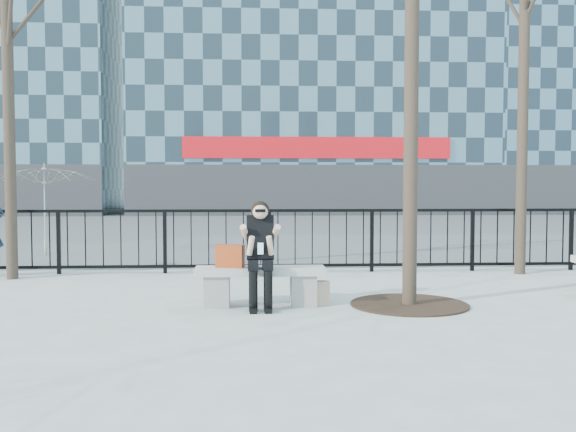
{
  "coord_description": "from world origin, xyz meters",
  "views": [
    {
      "loc": [
        -0.11,
        -8.11,
        1.57
      ],
      "look_at": [
        0.4,
        0.8,
        1.1
      ],
      "focal_mm": 40.0,
      "sensor_mm": 36.0,
      "label": 1
    }
  ],
  "objects": [
    {
      "name": "vendor_umbrella",
      "position": [
        -4.54,
        5.9,
        0.99
      ],
      "size": [
        2.63,
        2.66,
        1.98
      ],
      "primitive_type": "imported",
      "rotation": [
        0.0,
        0.0,
        0.24
      ],
      "color": "yellow",
      "rests_on": "ground"
    },
    {
      "name": "bench_main",
      "position": [
        0.0,
        0.0,
        0.3
      ],
      "size": [
        1.65,
        0.46,
        0.49
      ],
      "color": "gray",
      "rests_on": "ground"
    },
    {
      "name": "railing",
      "position": [
        0.0,
        3.0,
        0.55
      ],
      "size": [
        14.0,
        0.06,
        1.1
      ],
      "color": "black",
      "rests_on": "ground"
    },
    {
      "name": "handbag",
      "position": [
        -0.38,
        0.02,
        0.63
      ],
      "size": [
        0.38,
        0.24,
        0.29
      ],
      "primitive_type": "cube",
      "rotation": [
        0.0,
        0.0,
        -0.23
      ],
      "color": "#A03613",
      "rests_on": "bench_main"
    },
    {
      "name": "shopping_bag",
      "position": [
        0.7,
        -0.09,
        0.16
      ],
      "size": [
        0.36,
        0.21,
        0.32
      ],
      "primitive_type": "cube",
      "rotation": [
        0.0,
        0.0,
        0.29
      ],
      "color": "tan",
      "rests_on": "ground"
    },
    {
      "name": "street_surface",
      "position": [
        0.0,
        15.0,
        0.0
      ],
      "size": [
        60.0,
        23.0,
        0.01
      ],
      "primitive_type": "cube",
      "color": "#474747",
      "rests_on": "ground"
    },
    {
      "name": "ground",
      "position": [
        0.0,
        0.0,
        0.0
      ],
      "size": [
        120.0,
        120.0,
        0.0
      ],
      "primitive_type": "plane",
      "color": "gray",
      "rests_on": "ground"
    },
    {
      "name": "seated_woman",
      "position": [
        0.0,
        -0.16,
        0.67
      ],
      "size": [
        0.5,
        0.64,
        1.34
      ],
      "color": "black",
      "rests_on": "ground"
    },
    {
      "name": "tree_grate",
      "position": [
        1.9,
        -0.1,
        0.01
      ],
      "size": [
        1.5,
        1.5,
        0.02
      ],
      "primitive_type": "cylinder",
      "color": "black",
      "rests_on": "ground"
    }
  ]
}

